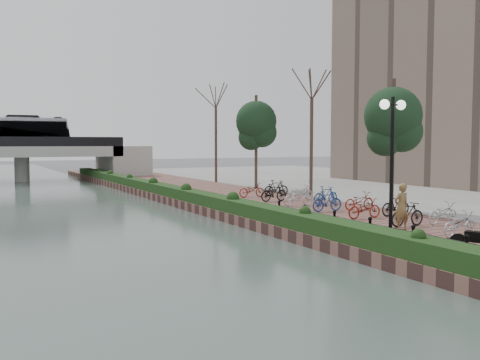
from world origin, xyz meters
TOP-DOWN VIEW (x-y plane):
  - ground at (0.00, 0.00)m, footprint 220.00×220.00m
  - promenade at (4.00, 17.50)m, footprint 8.00×75.00m
  - inland_pavement at (20.00, 17.50)m, footprint 24.00×75.00m
  - hedge at (0.60, 20.00)m, footprint 1.10×56.00m
  - chain_fence at (1.40, 2.00)m, footprint 0.10×14.10m
  - lamppost at (1.38, 1.99)m, footprint 1.02×0.32m
  - motorcycle at (2.69, -0.38)m, footprint 1.00×1.52m
  - pedestrian at (3.68, 3.87)m, footprint 0.66×0.44m
  - bicycle_parking at (5.49, 9.66)m, footprint 2.40×17.32m
  - street_trees at (8.00, 12.68)m, footprint 3.20×37.12m

SIDE VIEW (x-z plane):
  - ground at x=0.00m, z-range 0.00..0.00m
  - promenade at x=4.00m, z-range 0.00..0.50m
  - inland_pavement at x=20.00m, z-range 0.00..0.50m
  - hedge at x=0.60m, z-range 0.50..1.10m
  - chain_fence at x=1.40m, z-range 0.50..1.20m
  - motorcycle at x=2.69m, z-range 0.50..1.41m
  - bicycle_parking at x=5.49m, z-range 0.47..1.47m
  - pedestrian at x=3.68m, z-range 0.50..2.31m
  - street_trees at x=8.00m, z-range 0.29..7.09m
  - lamppost at x=1.38m, z-range 1.57..6.39m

